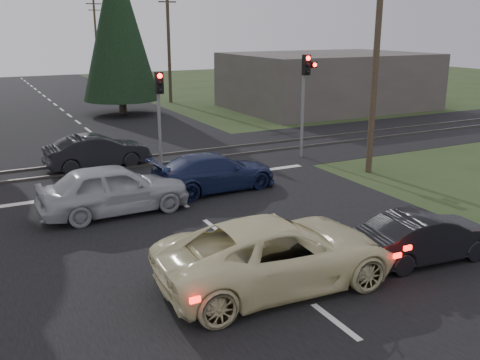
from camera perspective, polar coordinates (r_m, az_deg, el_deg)
ground at (r=13.88m, az=2.57°, el=-9.19°), size 120.00×120.00×0.00m
road at (r=22.57m, az=-10.13°, el=0.65°), size 14.00×100.00×0.01m
rail_corridor at (r=24.43m, az=-11.54°, el=1.76°), size 120.00×8.00×0.01m
stop_line at (r=20.92m, az=-8.64°, el=-0.50°), size 13.00×0.35×0.00m
rail_near at (r=23.68m, az=-11.01°, el=1.44°), size 120.00×0.12×0.10m
rail_far at (r=25.17m, az=-12.05°, el=2.25°), size 120.00×0.12×0.10m
traffic_signal_right at (r=24.73m, az=7.03°, el=9.93°), size 0.68×0.48×4.70m
traffic_signal_center at (r=22.95m, az=-8.58°, el=8.12°), size 0.32×0.48×4.10m
utility_pole_near at (r=22.46m, az=14.32°, el=12.56°), size 1.80×0.26×9.00m
utility_pole_mid at (r=43.47m, az=-7.61°, el=14.40°), size 1.80×0.26×9.00m
utility_pole_far at (r=67.51m, az=-15.11°, el=14.56°), size 1.80×0.26×9.00m
conifer_tree at (r=38.13m, az=-12.90°, el=15.83°), size 5.20×5.20×11.00m
building_right at (r=41.05m, az=9.31°, el=10.42°), size 14.00×10.00×4.00m
cream_coupe at (r=12.67m, az=4.09°, el=-7.78°), size 5.92×2.95×1.61m
dark_hatchback at (r=14.81m, az=19.26°, el=-5.74°), size 4.00×1.70×1.28m
silver_car at (r=17.87m, az=-13.29°, el=-0.92°), size 4.87×2.03×1.65m
blue_sedan at (r=19.89m, az=-2.77°, el=0.84°), size 4.87×2.17×1.39m
dark_car_far at (r=23.80m, az=-14.97°, el=2.93°), size 4.46×1.78×1.44m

